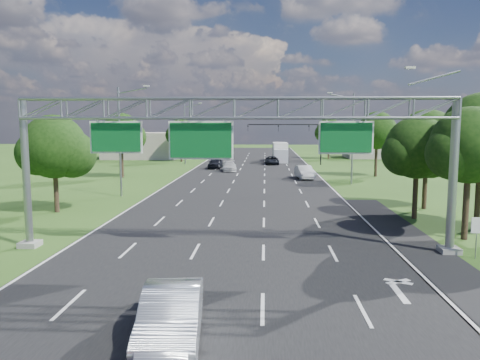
# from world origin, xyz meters

# --- Properties ---
(ground) EXTENTS (220.00, 220.00, 0.00)m
(ground) POSITION_xyz_m (0.00, 30.00, 0.00)
(ground) COLOR #294B16
(ground) RESTS_ON ground
(road) EXTENTS (18.00, 180.00, 0.02)m
(road) POSITION_xyz_m (0.00, 30.00, 0.00)
(road) COLOR black
(road) RESTS_ON ground
(road_flare) EXTENTS (3.00, 30.00, 0.02)m
(road_flare) POSITION_xyz_m (10.20, 14.00, 0.00)
(road_flare) COLOR black
(road_flare) RESTS_ON ground
(sign_gantry) EXTENTS (23.50, 1.00, 9.56)m
(sign_gantry) POSITION_xyz_m (0.33, 12.00, 6.89)
(sign_gantry) COLOR gray
(sign_gantry) RESTS_ON ground
(regulatory_sign) EXTENTS (0.60, 0.08, 2.10)m
(regulatory_sign) POSITION_xyz_m (12.40, 10.98, 1.51)
(regulatory_sign) COLOR gray
(regulatory_sign) RESTS_ON ground
(traffic_signal) EXTENTS (12.21, 0.24, 7.00)m
(traffic_signal) POSITION_xyz_m (7.48, 65.00, 5.17)
(traffic_signal) COLOR black
(traffic_signal) RESTS_ON ground
(streetlight_l_near) EXTENTS (2.97, 0.22, 10.16)m
(streetlight_l_near) POSITION_xyz_m (-11.30, 30.00, 5.58)
(streetlight_l_near) COLOR gray
(streetlight_l_near) RESTS_ON ground
(streetlight_l_far) EXTENTS (2.97, 0.22, 10.16)m
(streetlight_l_far) POSITION_xyz_m (-11.30, 65.00, 5.58)
(streetlight_l_far) COLOR gray
(streetlight_l_far) RESTS_ON ground
(streetlight_r_mid) EXTENTS (2.97, 0.22, 10.16)m
(streetlight_r_mid) POSITION_xyz_m (11.30, 40.00, 5.58)
(streetlight_r_mid) COLOR gray
(streetlight_r_mid) RESTS_ON ground
(tree_cluster_right) EXTENTS (9.91, 14.60, 8.68)m
(tree_cluster_right) POSITION_xyz_m (14.80, 19.19, 5.31)
(tree_cluster_right) COLOR #2D2116
(tree_cluster_right) RESTS_ON ground
(tree_verge_la) EXTENTS (5.76, 4.80, 7.40)m
(tree_verge_la) POSITION_xyz_m (-13.92, 22.04, 4.76)
(tree_verge_la) COLOR #2D2116
(tree_verge_la) RESTS_ON ground
(tree_verge_lb) EXTENTS (5.76, 4.80, 8.06)m
(tree_verge_lb) POSITION_xyz_m (-15.92, 45.04, 5.41)
(tree_verge_lb) COLOR #2D2116
(tree_verge_lb) RESTS_ON ground
(tree_verge_lc) EXTENTS (5.76, 4.80, 7.62)m
(tree_verge_lc) POSITION_xyz_m (-12.92, 70.04, 4.98)
(tree_verge_lc) COLOR #2D2116
(tree_verge_lc) RESTS_ON ground
(tree_verge_rd) EXTENTS (5.76, 4.80, 8.28)m
(tree_verge_rd) POSITION_xyz_m (16.08, 48.04, 5.63)
(tree_verge_rd) COLOR #2D2116
(tree_verge_rd) RESTS_ON ground
(tree_verge_re) EXTENTS (5.76, 4.80, 7.84)m
(tree_verge_re) POSITION_xyz_m (14.08, 78.04, 5.20)
(tree_verge_re) COLOR #2D2116
(tree_verge_re) RESTS_ON ground
(building_left) EXTENTS (14.00, 10.00, 5.00)m
(building_left) POSITION_xyz_m (-22.00, 78.00, 2.50)
(building_left) COLOR #A09486
(building_left) RESTS_ON ground
(building_right) EXTENTS (12.00, 9.00, 4.00)m
(building_right) POSITION_xyz_m (24.00, 82.00, 2.00)
(building_right) COLOR #A09486
(building_right) RESTS_ON ground
(silver_sedan) EXTENTS (2.27, 5.26, 1.68)m
(silver_sedan) POSITION_xyz_m (-1.00, 1.27, 0.84)
(silver_sedan) COLOR silver
(silver_sedan) RESTS_ON ground
(car_queue_a) EXTENTS (2.38, 4.91, 1.38)m
(car_queue_a) POSITION_xyz_m (-3.24, 53.96, 0.69)
(car_queue_a) COLOR silver
(car_queue_a) RESTS_ON ground
(car_queue_b) EXTENTS (2.35, 4.89, 1.35)m
(car_queue_b) POSITION_xyz_m (3.01, 65.20, 0.67)
(car_queue_b) COLOR black
(car_queue_b) RESTS_ON ground
(car_queue_c) EXTENTS (2.10, 4.76, 1.59)m
(car_queue_c) POSITION_xyz_m (-5.65, 57.87, 0.80)
(car_queue_c) COLOR black
(car_queue_c) RESTS_ON ground
(car_queue_d) EXTENTS (2.32, 5.07, 1.61)m
(car_queue_d) POSITION_xyz_m (6.68, 44.86, 0.81)
(car_queue_d) COLOR #BABABA
(car_queue_d) RESTS_ON ground
(box_truck) EXTENTS (2.70, 8.83, 3.34)m
(box_truck) POSITION_xyz_m (4.56, 71.74, 1.60)
(box_truck) COLOR silver
(box_truck) RESTS_ON ground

